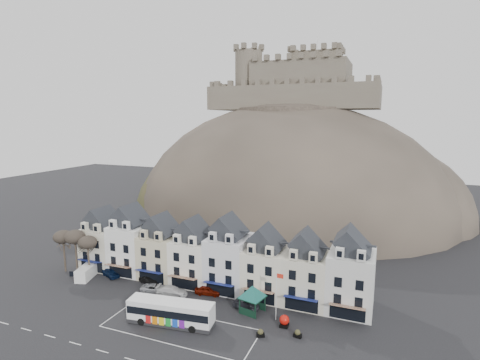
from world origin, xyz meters
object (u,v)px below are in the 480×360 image
(bus_shelter, at_px, (252,292))
(car_silver, at_px, (154,288))
(red_buoy, at_px, (284,321))
(white_van, at_px, (86,272))
(car_navy, at_px, (111,273))
(car_charcoal, at_px, (246,305))
(bus, at_px, (171,311))
(car_white, at_px, (172,291))
(car_black, at_px, (148,280))
(car_maroon, at_px, (208,290))
(flagpole, at_px, (277,293))

(bus_shelter, relative_size, car_silver, 1.43)
(red_buoy, relative_size, white_van, 0.33)
(red_buoy, xyz_separation_m, car_navy, (-34.76, 4.66, -0.14))
(car_silver, distance_m, car_charcoal, 16.70)
(bus, relative_size, car_white, 2.43)
(bus_shelter, distance_m, car_black, 21.17)
(car_silver, height_order, car_white, car_white)
(bus_shelter, xyz_separation_m, car_white, (-14.44, 0.26, -2.59))
(car_navy, height_order, car_charcoal, car_navy)
(car_silver, bearing_deg, car_maroon, -89.53)
(red_buoy, height_order, flagpole, flagpole)
(white_van, bearing_deg, red_buoy, -21.02)
(car_navy, xyz_separation_m, car_charcoal, (27.94, -1.94, -0.07))
(red_buoy, relative_size, car_maroon, 0.40)
(white_van, distance_m, car_maroon, 24.08)
(bus_shelter, bearing_deg, bus, -129.85)
(flagpole, bearing_deg, white_van, 178.39)
(car_white, bearing_deg, car_black, 63.06)
(car_maroon, distance_m, car_charcoal, 7.98)
(bus_shelter, bearing_deg, car_white, -168.20)
(bus_shelter, relative_size, car_white, 1.25)
(car_navy, height_order, car_black, car_navy)
(car_white, bearing_deg, car_maroon, -73.16)
(car_black, xyz_separation_m, car_silver, (2.91, -2.26, 0.04))
(bus, relative_size, car_navy, 2.90)
(bus, distance_m, car_navy, 21.84)
(flagpole, xyz_separation_m, car_charcoal, (-5.28, 1.38, -3.59))
(bus, bearing_deg, car_navy, 145.27)
(car_black, relative_size, car_maroon, 0.85)
(white_van, height_order, car_navy, white_van)
(car_silver, bearing_deg, bus, -148.53)
(car_charcoal, bearing_deg, flagpole, -103.54)
(bus_shelter, bearing_deg, car_maroon, 175.63)
(car_black, height_order, car_white, car_white)
(red_buoy, bearing_deg, bus, -160.82)
(car_navy, distance_m, car_black, 8.33)
(car_navy, distance_m, car_maroon, 20.25)
(car_navy, distance_m, car_white, 14.90)
(car_navy, bearing_deg, bus_shelter, -71.36)
(car_navy, bearing_deg, car_white, -75.20)
(flagpole, distance_m, white_van, 37.06)
(white_van, xyz_separation_m, car_navy, (3.70, 2.29, -0.37))
(car_silver, xyz_separation_m, car_white, (3.49, 0.00, 0.11))
(white_van, xyz_separation_m, car_white, (18.43, 0.00, -0.36))
(car_black, height_order, car_charcoal, car_charcoal)
(car_silver, height_order, car_maroon, car_maroon)
(bus, xyz_separation_m, car_silver, (-8.14, 7.72, -1.31))
(red_buoy, xyz_separation_m, flagpole, (-1.55, 1.33, 3.38))
(red_buoy, distance_m, car_white, 20.17)
(flagpole, xyz_separation_m, white_van, (-36.92, 1.04, -3.15))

